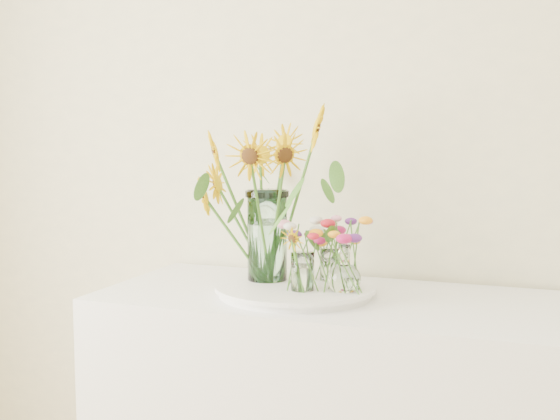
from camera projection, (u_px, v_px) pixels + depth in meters
The scene contains 9 objects.
tray at pixel (295, 291), 2.03m from camera, with size 0.44×0.44×0.03m, color white.
mason_jar at pixel (267, 236), 2.09m from camera, with size 0.12×0.12×0.28m, color #B8EDE0.
sunflower_bouquet at pixel (267, 193), 2.07m from camera, with size 0.72×0.72×0.53m, color #DAA904, non-canonical shape.
small_vase_a at pixel (302, 272), 1.95m from camera, with size 0.07×0.07×0.11m, color white.
wildflower_posy_a at pixel (303, 256), 1.95m from camera, with size 0.18×0.18×0.20m, color #FF9D16, non-canonical shape.
small_vase_b at pixel (344, 269), 1.94m from camera, with size 0.09×0.09×0.14m, color white, non-canonical shape.
wildflower_posy_b at pixel (344, 253), 1.94m from camera, with size 0.22×0.22×0.23m, color #FF9D16, non-canonical shape.
small_vase_c at pixel (330, 265), 2.09m from camera, with size 0.06×0.06×0.10m, color white.
wildflower_posy_c at pixel (330, 250), 2.08m from camera, with size 0.20×0.20×0.19m, color #FF9D16, non-canonical shape.
Camera 1 is at (0.35, 0.02, 1.36)m, focal length 45.00 mm.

